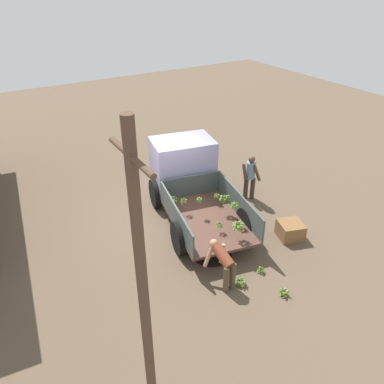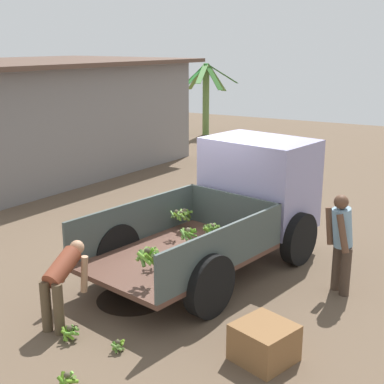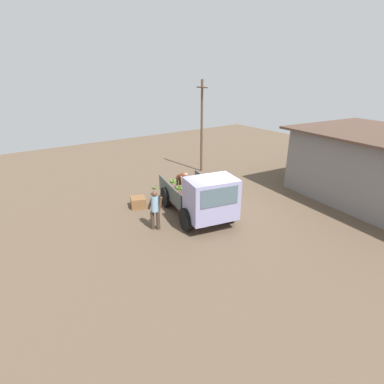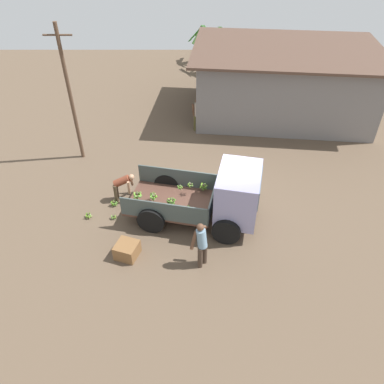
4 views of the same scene
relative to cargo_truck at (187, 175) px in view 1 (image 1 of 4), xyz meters
name	(u,v)px [view 1 (image 1 of 4)]	position (x,y,z in m)	size (l,w,h in m)	color
ground	(166,213)	(-0.10, 0.87, -1.12)	(36.00, 36.00, 0.00)	brown
mud_patch_0	(212,254)	(-2.56, 0.76, -1.11)	(1.11, 1.11, 0.01)	black
cargo_truck	(187,175)	(0.00, 0.00, 0.00)	(4.78, 2.96, 2.14)	#523429
utility_pole	(145,310)	(-5.87, 4.16, 1.78)	(1.06, 0.15, 5.59)	brown
person_foreground_visitor	(250,175)	(-0.78, -1.98, -0.21)	(0.61, 0.56, 1.63)	#3F3127
person_worker_loading	(223,262)	(-3.64, 1.16, -0.42)	(0.82, 0.61, 1.13)	#4E3F2B
banana_bunch_on_ground_0	(284,292)	(-4.75, 0.14, -1.01)	(0.24, 0.24, 0.20)	#4B4330
banana_bunch_on_ground_1	(261,270)	(-3.84, 0.08, -1.03)	(0.20, 0.19, 0.17)	#48412F
banana_bunch_on_ground_2	(241,281)	(-3.94, 0.81, -0.99)	(0.28, 0.26, 0.22)	#48412F
wooden_crate_0	(290,230)	(-3.11, -1.64, -0.87)	(0.67, 0.67, 0.48)	brown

